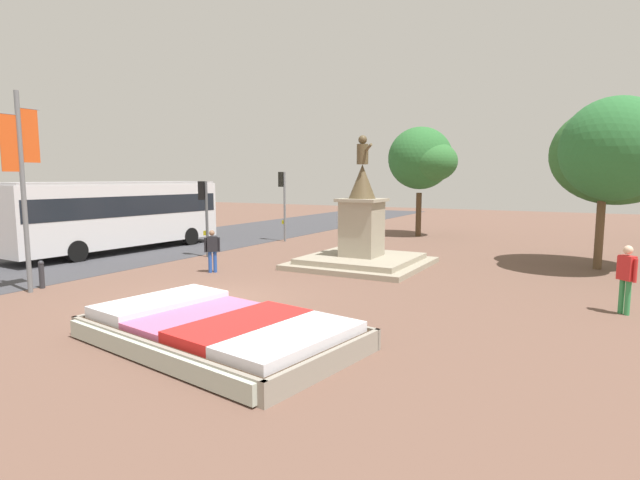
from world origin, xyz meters
TOP-DOWN VIEW (x-y plane):
  - ground_plane at (0.00, 0.00)m, footprint 91.13×91.13m
  - street_asphalt_strip at (-9.78, 0.00)m, footprint 8.05×79.74m
  - flower_planter at (2.70, -2.68)m, footprint 6.27×4.29m
  - statue_monument at (1.58, 7.24)m, footprint 4.84×4.84m
  - traffic_light_mid_block at (-5.37, 6.06)m, footprint 0.42×0.31m
  - traffic_light_far_corner at (-5.35, 12.31)m, footprint 0.41×0.29m
  - banner_pole at (-5.33, -1.77)m, footprint 0.14×1.26m
  - city_bus at (-10.05, 5.36)m, footprint 3.06×10.52m
  - pedestrian_with_handbag at (10.28, 4.02)m, footprint 0.44×0.42m
  - pedestrian_near_planter at (-2.64, 3.37)m, footprint 0.42×0.44m
  - kerb_bollard_mid_a at (-5.56, -1.25)m, footprint 0.17×0.17m
  - park_tree_far_left at (10.08, 10.97)m, footprint 4.74×5.48m
  - park_tree_far_right at (0.50, 18.44)m, footprint 4.12×4.09m

SIDE VIEW (x-z plane):
  - ground_plane at x=0.00m, z-range 0.00..0.00m
  - street_asphalt_strip at x=-9.78m, z-range 0.00..0.01m
  - flower_planter at x=2.70m, z-range -0.04..0.61m
  - kerb_bollard_mid_a at x=-5.56m, z-range 0.03..0.91m
  - pedestrian_near_planter at x=-2.64m, z-range 0.11..1.67m
  - statue_monument at x=1.58m, z-range -1.54..3.52m
  - pedestrian_with_handbag at x=10.28m, z-range 0.14..1.91m
  - city_bus at x=-10.05m, z-range 0.25..3.51m
  - traffic_light_mid_block at x=-5.37m, z-range 0.64..3.94m
  - traffic_light_far_corner at x=-5.35m, z-range 0.71..4.47m
  - banner_pole at x=-5.33m, z-range 0.35..6.30m
  - park_tree_far_left at x=10.08m, z-range 1.24..7.52m
  - park_tree_far_right at x=0.50m, z-range 1.31..7.74m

